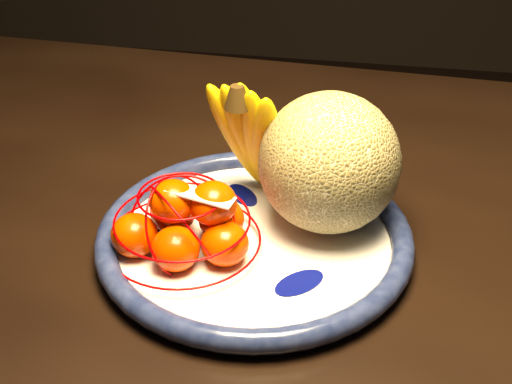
% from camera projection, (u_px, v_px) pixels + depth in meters
% --- Properties ---
extents(dining_table, '(1.49, 0.94, 0.72)m').
position_uv_depth(dining_table, '(171.00, 231.00, 0.97)').
color(dining_table, black).
rests_on(dining_table, ground).
extents(fruit_bowl, '(0.36, 0.36, 0.03)m').
position_uv_depth(fruit_bowl, '(254.00, 238.00, 0.81)').
color(fruit_bowl, white).
rests_on(fruit_bowl, dining_table).
extents(cantaloupe, '(0.16, 0.16, 0.16)m').
position_uv_depth(cantaloupe, '(329.00, 163.00, 0.79)').
color(cantaloupe, olive).
rests_on(cantaloupe, fruit_bowl).
extents(banana_bunch, '(0.11, 0.11, 0.17)m').
position_uv_depth(banana_bunch, '(252.00, 133.00, 0.83)').
color(banana_bunch, '#F3CA00').
rests_on(banana_bunch, fruit_bowl).
extents(mandarin_bag, '(0.19, 0.19, 0.11)m').
position_uv_depth(mandarin_bag, '(187.00, 224.00, 0.77)').
color(mandarin_bag, '#F94000').
rests_on(mandarin_bag, fruit_bowl).
extents(price_tag, '(0.07, 0.04, 0.01)m').
position_uv_depth(price_tag, '(201.00, 195.00, 0.75)').
color(price_tag, white).
rests_on(price_tag, mandarin_bag).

